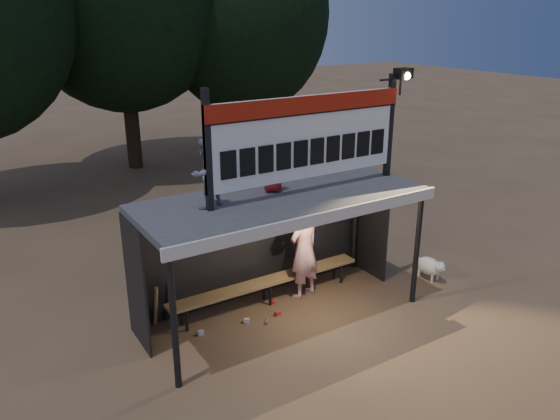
{
  "coord_description": "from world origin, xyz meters",
  "views": [
    {
      "loc": [
        -4.7,
        -7.43,
        5.25
      ],
      "look_at": [
        0.2,
        0.4,
        1.9
      ],
      "focal_mm": 35.0,
      "sensor_mm": 36.0,
      "label": 1
    }
  ],
  "objects": [
    {
      "name": "child_b",
      "position": [
        -0.02,
        0.29,
        2.74
      ],
      "size": [
        0.48,
        0.4,
        0.84
      ],
      "primitive_type": "imported",
      "rotation": [
        0.0,
        0.0,
        2.78
      ],
      "color": "maroon",
      "rests_on": "dugout_shelter"
    },
    {
      "name": "scoreboard_assembly",
      "position": [
        0.56,
        -0.01,
        3.32
      ],
      "size": [
        4.1,
        0.27,
        1.99
      ],
      "color": "black",
      "rests_on": "dugout_shelter"
    },
    {
      "name": "dog",
      "position": [
        3.4,
        -0.4,
        0.28
      ],
      "size": [
        0.36,
        0.81,
        0.49
      ],
      "color": "white",
      "rests_on": "ground"
    },
    {
      "name": "tree_right",
      "position": [
        5.0,
        10.5,
        5.19
      ],
      "size": [
        6.08,
        6.08,
        8.72
      ],
      "color": "black",
      "rests_on": "ground"
    },
    {
      "name": "dugout_shelter",
      "position": [
        0.0,
        0.24,
        1.85
      ],
      "size": [
        5.1,
        2.08,
        2.32
      ],
      "color": "#403F42",
      "rests_on": "ground"
    },
    {
      "name": "bench",
      "position": [
        0.0,
        0.55,
        0.43
      ],
      "size": [
        4.0,
        0.35,
        0.48
      ],
      "color": "olive",
      "rests_on": "ground"
    },
    {
      "name": "child_a",
      "position": [
        -1.33,
        0.15,
        2.88
      ],
      "size": [
        0.67,
        0.6,
        1.13
      ],
      "primitive_type": "imported",
      "rotation": [
        0.0,
        0.0,
        3.53
      ],
      "color": "gray",
      "rests_on": "dugout_shelter"
    },
    {
      "name": "ground",
      "position": [
        0.0,
        0.0,
        0.0
      ],
      "size": [
        80.0,
        80.0,
        0.0
      ],
      "primitive_type": "plane",
      "color": "brown",
      "rests_on": "ground"
    },
    {
      "name": "bats",
      "position": [
        -2.1,
        0.82,
        0.43
      ],
      "size": [
        0.47,
        0.33,
        0.84
      ],
      "color": "olive",
      "rests_on": "ground"
    },
    {
      "name": "player",
      "position": [
        0.75,
        0.41,
        1.0
      ],
      "size": [
        0.83,
        0.65,
        2.0
      ],
      "primitive_type": "imported",
      "rotation": [
        0.0,
        0.0,
        3.41
      ],
      "color": "white",
      "rests_on": "ground"
    },
    {
      "name": "litter",
      "position": [
        -0.53,
        0.14,
        0.04
      ],
      "size": [
        1.74,
        0.69,
        0.08
      ],
      "color": "red",
      "rests_on": "ground"
    }
  ]
}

